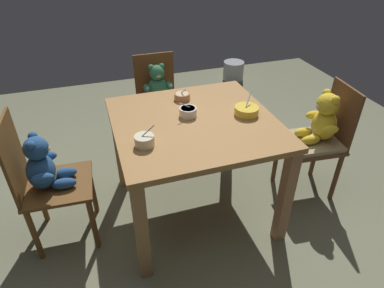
% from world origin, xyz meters
% --- Properties ---
extents(ground_plane, '(5.20, 5.20, 0.04)m').
position_xyz_m(ground_plane, '(0.00, 0.00, -0.02)').
color(ground_plane, '#6E7056').
extents(dining_table, '(1.01, 0.98, 0.76)m').
position_xyz_m(dining_table, '(0.00, 0.00, 0.63)').
color(dining_table, '#9C6E3B').
rests_on(dining_table, ground_plane).
extents(teddy_chair_near_left, '(0.43, 0.42, 0.91)m').
position_xyz_m(teddy_chair_near_left, '(-0.94, 0.04, 0.54)').
color(teddy_chair_near_left, brown).
rests_on(teddy_chair_near_left, ground_plane).
extents(teddy_chair_far_center, '(0.39, 0.37, 0.85)m').
position_xyz_m(teddy_chair_far_center, '(-0.03, 0.91, 0.52)').
color(teddy_chair_far_center, brown).
rests_on(teddy_chair_far_center, ground_plane).
extents(teddy_chair_near_right, '(0.44, 0.40, 0.87)m').
position_xyz_m(teddy_chair_near_right, '(0.93, -0.07, 0.55)').
color(teddy_chair_near_right, brown).
rests_on(teddy_chair_near_right, ground_plane).
extents(porridge_bowl_white_center, '(0.12, 0.11, 0.11)m').
position_xyz_m(porridge_bowl_white_center, '(-0.02, 0.07, 0.79)').
color(porridge_bowl_white_center, silver).
rests_on(porridge_bowl_white_center, dining_table).
extents(porridge_bowl_cream_near_left, '(0.12, 0.11, 0.12)m').
position_xyz_m(porridge_bowl_cream_near_left, '(-0.35, -0.18, 0.79)').
color(porridge_bowl_cream_near_left, beige).
rests_on(porridge_bowl_cream_near_left, dining_table).
extents(porridge_bowl_yellow_near_right, '(0.16, 0.16, 0.13)m').
position_xyz_m(porridge_bowl_yellow_near_right, '(0.34, -0.03, 0.79)').
color(porridge_bowl_yellow_near_right, yellow).
rests_on(porridge_bowl_yellow_near_right, dining_table).
extents(porridge_bowl_terracotta_far_center, '(0.11, 0.12, 0.10)m').
position_xyz_m(porridge_bowl_terracotta_far_center, '(0.01, 0.31, 0.78)').
color(porridge_bowl_terracotta_far_center, '#B27550').
rests_on(porridge_bowl_terracotta_far_center, dining_table).
extents(metal_pail, '(0.27, 0.27, 0.25)m').
position_xyz_m(metal_pail, '(1.27, 2.15, 0.12)').
color(metal_pail, '#93969B').
rests_on(metal_pail, ground_plane).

